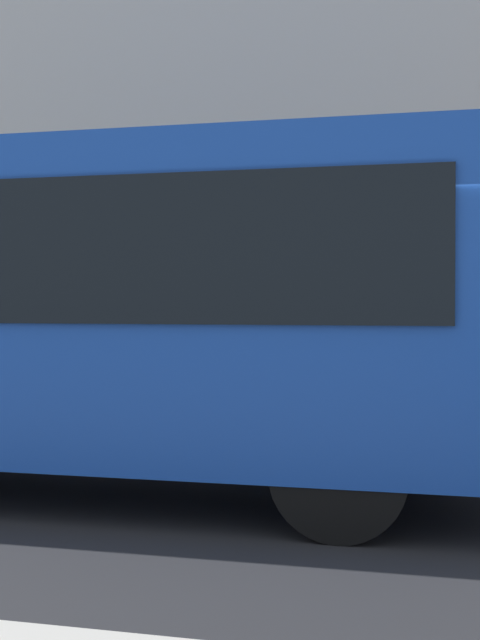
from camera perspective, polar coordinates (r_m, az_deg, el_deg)
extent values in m
plane|color=#232326|center=(7.64, 13.18, -11.83)|extent=(60.00, 60.00, 0.00)
cube|color=beige|center=(14.88, 13.98, 17.86)|extent=(28.00, 0.80, 12.00)
cube|color=#1947AD|center=(8.45, -13.08, 1.04)|extent=(9.00, 2.50, 2.60)
cylinder|color=black|center=(8.71, 8.43, -6.86)|extent=(1.00, 0.28, 1.00)
cylinder|color=black|center=(6.56, 6.34, -9.51)|extent=(1.00, 0.28, 1.00)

